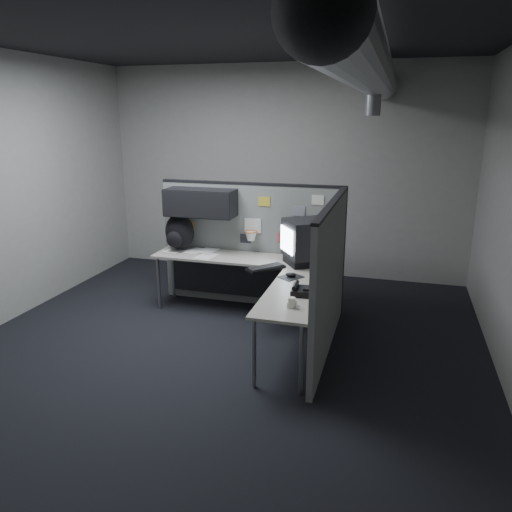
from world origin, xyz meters
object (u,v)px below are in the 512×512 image
(monitor, at_px, (306,241))
(backpack, at_px, (179,233))
(phone, at_px, (302,290))
(desk, at_px, (255,274))
(keyboard, at_px, (266,268))

(monitor, xyz_separation_m, backpack, (-1.72, 0.16, -0.04))
(phone, bearing_deg, monitor, 105.47)
(monitor, bearing_deg, backpack, -174.01)
(desk, height_order, monitor, monitor)
(monitor, bearing_deg, phone, -70.02)
(monitor, height_order, keyboard, monitor)
(monitor, relative_size, backpack, 1.35)
(phone, bearing_deg, backpack, 153.94)
(keyboard, relative_size, backpack, 0.96)
(monitor, bearing_deg, desk, -147.81)
(desk, xyz_separation_m, monitor, (0.57, 0.22, 0.39))
(keyboard, bearing_deg, desk, 134.79)
(monitor, distance_m, backpack, 1.73)
(monitor, xyz_separation_m, phone, (0.16, -1.05, -0.24))
(keyboard, height_order, phone, phone)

